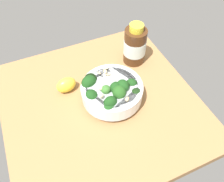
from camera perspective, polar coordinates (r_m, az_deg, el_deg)
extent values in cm
cube|color=#996D42|center=(72.56, -2.91, -3.36)|extent=(58.09, 58.09, 3.14)
cylinder|color=white|center=(71.15, 0.00, -1.63)|extent=(10.05, 10.05, 1.56)
cylinder|color=white|center=(68.70, 0.00, -0.06)|extent=(18.27, 18.27, 4.67)
cylinder|color=silver|center=(67.21, 0.00, 0.98)|extent=(15.54, 15.54, 0.80)
cylinder|color=#4A8F3C|center=(66.33, -1.50, -0.35)|extent=(1.48, 1.39, 1.30)
ellipsoid|color=#386B2B|center=(65.28, -1.53, 0.39)|extent=(4.03, 4.68, 3.89)
cylinder|color=#3C7A32|center=(65.95, 1.77, -1.21)|extent=(1.95, 1.97, 1.41)
ellipsoid|color=#23511C|center=(64.61, 1.80, -0.29)|extent=(5.73, 6.37, 5.09)
cylinder|color=#2F662B|center=(69.62, 4.81, 1.05)|extent=(1.69, 1.67, 1.39)
ellipsoid|color=#194216|center=(68.38, 4.90, 1.93)|extent=(4.73, 4.20, 3.46)
cylinder|color=#589D47|center=(64.73, -0.41, -3.67)|extent=(1.51, 1.68, 1.77)
ellipsoid|color=#194216|center=(63.30, -0.42, -2.75)|extent=(4.57, 4.27, 4.65)
cylinder|color=#4A8F3C|center=(70.63, -5.20, 2.00)|extent=(1.92, 1.83, 1.66)
ellipsoid|color=black|center=(69.38, -5.30, 2.91)|extent=(6.03, 5.95, 4.72)
cylinder|color=#589D47|center=(66.62, -4.94, -1.87)|extent=(1.77, 1.63, 1.80)
ellipsoid|color=#194216|center=(65.23, -5.04, -0.94)|extent=(5.65, 5.08, 4.59)
cylinder|color=#3C7A32|center=(67.87, 5.80, -0.94)|extent=(1.35, 1.39, 1.47)
ellipsoid|color=black|center=(66.79, 5.89, -0.20)|extent=(3.54, 3.70, 3.02)
cylinder|color=#589D47|center=(69.71, -5.64, 1.20)|extent=(2.22, 2.07, 1.57)
ellipsoid|color=#194216|center=(68.27, -5.76, 2.23)|extent=(6.14, 6.02, 4.62)
cylinder|color=#4A8F3C|center=(67.36, 1.04, -0.10)|extent=(1.54, 1.76, 1.49)
ellipsoid|color=#194216|center=(66.09, 1.06, 0.80)|extent=(5.63, 5.80, 4.49)
cylinder|color=#2F662B|center=(67.73, 3.12, 0.48)|extent=(1.52, 1.72, 1.68)
ellipsoid|color=#23511C|center=(66.46, 3.18, 1.39)|extent=(4.45, 4.51, 3.88)
cylinder|color=#589D47|center=(67.26, 2.67, 0.35)|extent=(1.96, 2.13, 1.70)
ellipsoid|color=#194216|center=(65.86, 2.73, 1.35)|extent=(4.71, 4.38, 4.50)
cylinder|color=#2F662B|center=(64.44, -0.61, -4.79)|extent=(1.60, 1.61, 1.61)
ellipsoid|color=#194216|center=(63.10, -0.63, -3.96)|extent=(3.97, 3.33, 3.01)
ellipsoid|color=#DBBC84|center=(69.44, -1.73, 5.06)|extent=(1.59, 2.05, 0.81)
ellipsoid|color=#DBBC84|center=(63.15, -2.62, -1.18)|extent=(1.87, 1.97, 1.17)
ellipsoid|color=#DBBC84|center=(69.33, -1.48, 5.71)|extent=(1.77, 2.02, 1.31)
ellipsoid|color=#DBBC84|center=(63.69, 3.76, -1.98)|extent=(1.94, 2.03, 0.79)
ellipsoid|color=#DBBC84|center=(64.68, -2.78, 0.79)|extent=(2.02, 1.42, 0.86)
ellipsoid|color=#DBBC84|center=(67.75, -3.25, 4.49)|extent=(1.17, 1.82, 1.13)
ellipsoid|color=#DBBC84|center=(69.44, -1.07, 4.12)|extent=(1.96, 1.40, 0.84)
ellipsoid|color=yellow|center=(73.50, -11.24, 1.47)|extent=(6.80, 4.82, 5.02)
cylinder|color=#472814|center=(79.68, 5.65, 10.97)|extent=(7.43, 7.43, 12.75)
cylinder|color=gold|center=(75.13, 6.10, 15.32)|extent=(4.59, 4.59, 2.16)
cylinder|color=silver|center=(79.75, 5.64, 10.91)|extent=(7.58, 7.58, 5.33)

